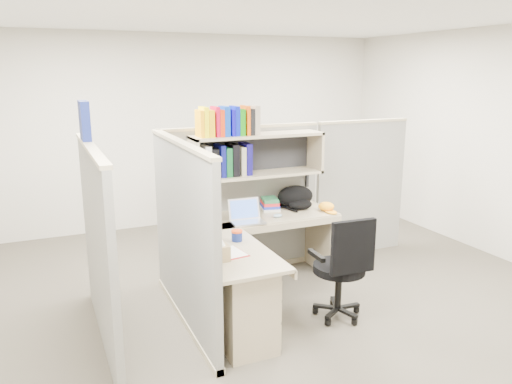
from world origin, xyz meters
name	(u,v)px	position (x,y,z in m)	size (l,w,h in m)	color
ground	(277,304)	(0.00, 0.00, 0.00)	(6.00, 6.00, 0.00)	#3D372F
room_shell	(279,136)	(0.00, 0.00, 1.62)	(6.00, 6.00, 6.00)	#BDB7AA
cubicle	(224,206)	(-0.37, 0.45, 0.91)	(3.79, 1.84, 1.95)	slate
desk	(250,279)	(-0.41, -0.29, 0.44)	(1.74, 1.75, 0.73)	gray
laptop	(247,212)	(-0.15, 0.38, 0.85)	(0.32, 0.32, 0.23)	silver
backpack	(298,197)	(0.56, 0.66, 0.85)	(0.41, 0.32, 0.24)	black
orange_cap	(326,206)	(0.79, 0.45, 0.78)	(0.17, 0.20, 0.09)	#FFA016
snack_canister	(237,235)	(-0.44, -0.09, 0.78)	(0.10, 0.10, 0.10)	navy
tissue_box	(221,249)	(-0.73, -0.47, 0.83)	(0.12, 0.12, 0.20)	tan
mouse	(278,216)	(0.21, 0.43, 0.75)	(0.10, 0.06, 0.04)	#8BADC5
paper_cup	(249,208)	(0.01, 0.71, 0.78)	(0.07, 0.07, 0.11)	silver
book_stack	(270,204)	(0.26, 0.74, 0.79)	(0.19, 0.25, 0.12)	gray
loose_paper	(230,252)	(-0.60, -0.33, 0.73)	(0.20, 0.26, 0.00)	white
task_chair	(341,283)	(0.39, -0.50, 0.35)	(0.52, 0.48, 0.98)	black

